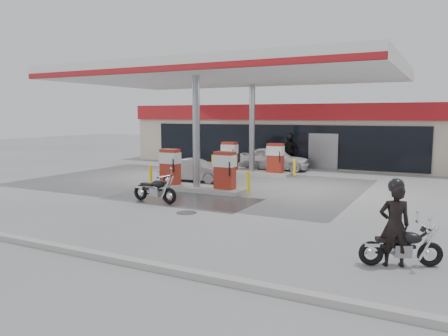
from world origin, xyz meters
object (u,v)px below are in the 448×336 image
Objects in this scene: pump_island_near at (197,174)px; attendant at (232,157)px; pump_island_far at (252,162)px; parked_car_left at (166,150)px; main_motorcycle at (402,248)px; biker_walking at (289,152)px; hatchback_silver at (195,170)px; sedan_white at (274,159)px; biker_main at (394,225)px; parked_motorcycle at (155,190)px.

pump_island_near is 3.21× the size of attendant.
parked_car_left is (-10.00, 6.00, -0.16)m from pump_island_far.
parked_car_left is at bearing 112.45° from main_motorcycle.
parked_car_left is 1.85× the size of biker_walking.
pump_island_far reaches higher than hatchback_silver.
pump_island_far reaches higher than main_motorcycle.
pump_island_far is at bearing -26.42° from hatchback_silver.
hatchback_silver is at bearing 122.90° from pump_island_near.
main_motorcycle is 0.42× the size of sedan_white.
pump_island_far is 15.21m from biker_main.
hatchback_silver is 7.96m from biker_walking.
attendant is 4.82m from hatchback_silver.
parked_motorcycle is 1.00× the size of biker_walking.
biker_main is 26.33m from parked_car_left.
parked_car_left is (-10.00, 12.00, -0.16)m from pump_island_near.
pump_island_near reaches higher than attendant.
parked_motorcycle is 0.49× the size of sedan_white.
parked_motorcycle is (-9.07, 3.28, 0.05)m from main_motorcycle.
biker_main is at bearing -147.51° from attendant.
attendant is at bearing 150.33° from pump_island_far.
pump_island_near is 2.52× the size of biker_walking.
biker_main is at bearing -61.58° from biker_walking.
hatchback_silver is (-1.42, 2.20, -0.14)m from pump_island_near.
main_motorcycle is 9.64m from parked_motorcycle.
attendant is at bearing -74.47° from biker_main.
biker_walking is at bearing -96.09° from parked_car_left.
pump_island_far reaches higher than sedan_white.
pump_island_near is 2.80× the size of biker_main.
biker_walking is at bearing 84.82° from pump_island_near.
hatchback_silver is at bearing -104.76° from biker_walking.
main_motorcycle is 13.47m from hatchback_silver.
pump_island_far reaches higher than attendant.
hatchback_silver is (0.33, -4.80, -0.23)m from attendant.
pump_island_near is 9.85m from biker_walking.
attendant is 9.65m from parked_car_left.
biker_walking is (0.89, 9.80, 0.31)m from pump_island_near.
sedan_white is at bearing -68.04° from attendant.
hatchback_silver is (-10.46, 8.48, 0.15)m from main_motorcycle.
attendant reaches higher than parked_motorcycle.
attendant is (-10.62, 13.36, -0.12)m from biker_main.
parked_car_left is (-10.51, 3.80, -0.16)m from sedan_white.
biker_main is 0.90× the size of parked_motorcycle.
biker_main is 0.90× the size of biker_walking.
attendant is at bearing -115.90° from parked_car_left.
pump_island_far is 2.52× the size of biker_walking.
attendant is at bearing -1.94° from hatchback_silver.
biker_walking is at bearing -23.00° from sedan_white.
biker_main reaches higher than parked_car_left.
biker_walking is (0.89, 3.80, 0.31)m from pump_island_far.
attendant is 0.42× the size of parked_car_left.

